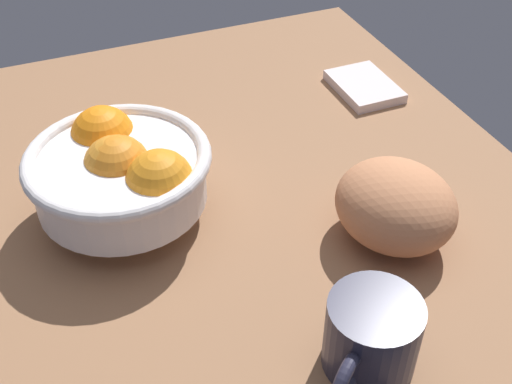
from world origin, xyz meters
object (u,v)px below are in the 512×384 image
Objects in this scene: napkin_folded at (364,86)px; bread_loaf at (395,206)px; mug at (369,338)px; fruit_bowl at (122,171)px.

bread_loaf is at bearing -24.08° from napkin_folded.
napkin_folded is at bearing 150.68° from mug.
mug is (13.83, -11.04, -0.76)cm from bread_loaf.
fruit_bowl is 30.16cm from bread_loaf.
mug reaches higher than napkin_folded.
fruit_bowl is 32.50cm from mug.
bread_loaf reaches higher than mug.
bread_loaf is 31.51cm from napkin_folded.
fruit_bowl reaches higher than mug.
mug is at bearing -29.32° from napkin_folded.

